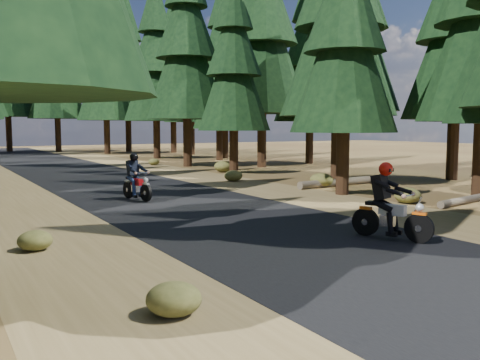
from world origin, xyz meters
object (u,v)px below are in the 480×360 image
(log_near, at_px, (341,182))
(log_far, at_px, (470,199))
(rider_lead, at_px, (392,214))
(rider_follow, at_px, (137,184))

(log_near, relative_size, log_far, 1.19)
(rider_lead, bearing_deg, log_near, -145.68)
(log_near, distance_m, rider_lead, 10.69)
(rider_lead, xyz_separation_m, rider_follow, (-2.69, 8.83, -0.04))
(log_far, xyz_separation_m, rider_follow, (-9.18, 6.03, 0.41))
(rider_lead, bearing_deg, log_far, -177.08)
(rider_lead, relative_size, rider_follow, 1.07)
(log_near, relative_size, rider_follow, 2.57)
(log_far, bearing_deg, rider_lead, -168.41)
(log_far, relative_size, rider_follow, 2.15)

